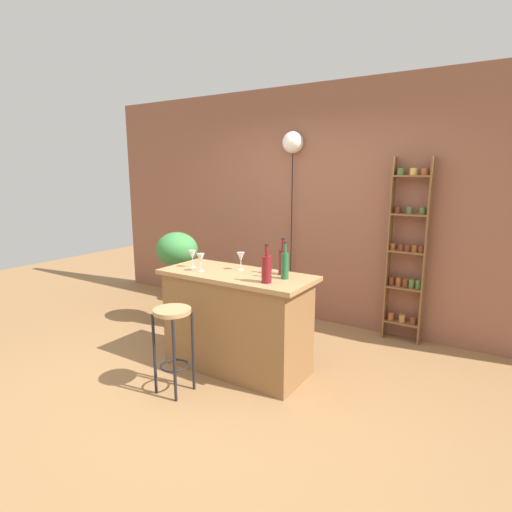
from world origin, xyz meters
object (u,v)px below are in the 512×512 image
bottle_olive_oil (283,261)px  wine_glass_right (201,259)px  bottle_soda_blue (267,268)px  wine_glass_left (241,257)px  potted_plant (177,257)px  plant_stool (179,310)px  bottle_spirits_clear (285,265)px  bar_stool (173,332)px  spice_shelf (407,252)px  pendant_globe_light (293,144)px  wine_glass_center (192,255)px

bottle_olive_oil → wine_glass_right: 0.75m
bottle_olive_oil → bottle_soda_blue: bearing=-86.1°
wine_glass_left → potted_plant: bearing=160.2°
plant_stool → wine_glass_left: bearing=-19.8°
bottle_spirits_clear → bottle_olive_oil: size_ratio=0.97×
bar_stool → bottle_soda_blue: bottle_soda_blue is taller
bar_stool → plant_stool: size_ratio=1.97×
potted_plant → wine_glass_left: 1.29m
spice_shelf → bottle_olive_oil: 1.53m
bottle_olive_oil → pendant_globe_light: size_ratio=0.14×
spice_shelf → pendant_globe_light: 1.80m
plant_stool → bottle_olive_oil: size_ratio=1.12×
spice_shelf → pendant_globe_light: (-1.39, 0.03, 1.15)m
wine_glass_left → plant_stool: bearing=160.2°
bottle_soda_blue → pendant_globe_light: (-0.66, 1.68, 1.09)m
bar_stool → spice_shelf: bearing=58.3°
potted_plant → wine_glass_right: (0.93, -0.67, 0.21)m
wine_glass_right → bottle_olive_oil: bearing=23.1°
spice_shelf → wine_glass_left: 1.81m
bottle_olive_oil → wine_glass_right: bearing=-156.9°
bar_stool → bottle_spirits_clear: 1.08m
bar_stool → wine_glass_center: size_ratio=4.41×
potted_plant → bottle_soda_blue: bearing=-22.9°
spice_shelf → wine_glass_left: size_ratio=11.95×
bar_stool → wine_glass_right: wine_glass_right is taller
potted_plant → bottle_olive_oil: size_ratio=2.31×
wine_glass_left → wine_glass_right: 0.37m
bottle_spirits_clear → wine_glass_right: bearing=-167.5°
bar_stool → spice_shelf: size_ratio=0.37×
wine_glass_right → pendant_globe_light: (0.05, 1.66, 1.09)m
plant_stool → wine_glass_right: (0.93, -0.67, 0.85)m
bar_stool → wine_glass_left: wine_glass_left is taller
wine_glass_center → wine_glass_right: same height
plant_stool → wine_glass_center: wine_glass_center is taller
bottle_spirits_clear → pendant_globe_light: bearing=115.9°
bar_stool → potted_plant: bearing=131.5°
plant_stool → potted_plant: bearing=0.0°
bottle_spirits_clear → wine_glass_center: bearing=-174.3°
bottle_spirits_clear → wine_glass_center: bottle_spirits_clear is taller
bar_stool → pendant_globe_light: bearing=91.7°
wine_glass_center → wine_glass_right: size_ratio=1.00×
wine_glass_right → pendant_globe_light: pendant_globe_light is taller
potted_plant → pendant_globe_light: bearing=45.3°
potted_plant → bar_stool: bearing=-48.5°
bottle_olive_oil → plant_stool: bearing=166.8°
plant_stool → bottle_spirits_clear: 1.97m
wine_glass_right → pendant_globe_light: size_ratio=0.07×
potted_plant → bottle_olive_oil: bearing=-13.2°
wine_glass_center → potted_plant: bearing=141.9°
bar_stool → wine_glass_left: 0.92m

